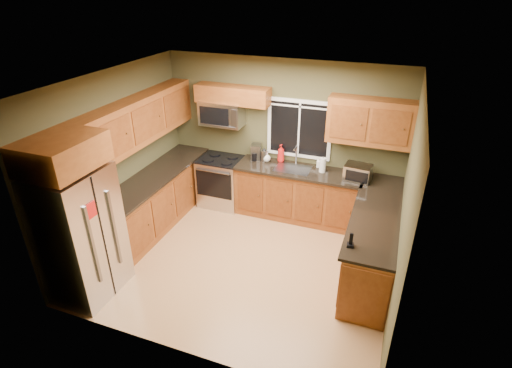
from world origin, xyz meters
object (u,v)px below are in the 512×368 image
Objects in this scene: soap_bottle_b at (319,162)px; soap_bottle_c at (267,157)px; microwave at (222,113)px; toaster_oven at (358,173)px; paper_towel_roll at (323,165)px; cordless_phone at (351,242)px; soap_bottle_a at (281,153)px; refrigerator at (81,234)px; kettle at (264,155)px; range at (221,181)px; coffee_maker at (256,152)px.

soap_bottle_c is at bearing -174.71° from soap_bottle_b.
toaster_oven is (2.43, -0.17, -0.66)m from microwave.
cordless_phone is (0.76, -1.95, -0.07)m from paper_towel_roll.
soap_bottle_a is at bearing 19.93° from soap_bottle_c.
microwave reaches higher than soap_bottle_b.
microwave reaches higher than cordless_phone.
cordless_phone is at bearing -84.85° from toaster_oven.
microwave is 1.71× the size of toaster_oven.
refrigerator is at bearing -131.78° from paper_towel_roll.
microwave is 3.14× the size of kettle.
microwave is at bearing 177.79° from paper_towel_roll.
toaster_oven is at bearing -4.09° from microwave.
range is at bearing 144.09° from cordless_phone.
microwave is at bearing -179.36° from soap_bottle_c.
coffee_maker is at bearing 66.02° from refrigerator.
range is at bearing -172.50° from soap_bottle_b.
cordless_phone is (0.17, -1.84, -0.07)m from toaster_oven.
coffee_maker reaches higher than range.
refrigerator reaches higher than kettle.
range is 1.94m from paper_towel_roll.
toaster_oven is 1.67m from kettle.
refrigerator is at bearing -164.91° from cordless_phone.
kettle is 0.98m from soap_bottle_b.
coffee_maker is (-1.82, 0.21, 0.00)m from toaster_oven.
microwave reaches higher than refrigerator.
coffee_maker is 0.22m from soap_bottle_c.
cordless_phone is (2.60, -2.02, -0.73)m from microwave.
soap_bottle_b is 0.92m from soap_bottle_c.
cordless_phone is at bearing -37.83° from microwave.
kettle is (0.78, 0.16, 0.58)m from range.
microwave is 4.05× the size of cordless_phone.
soap_bottle_a is (-1.37, 0.27, 0.03)m from toaster_oven.
soap_bottle_a is (1.07, 0.09, -0.63)m from microwave.
microwave is 2.75× the size of coffee_maker.
coffee_maker is 1.60× the size of soap_bottle_c.
paper_towel_roll is (-0.59, 0.10, -0.00)m from toaster_oven.
cordless_phone reaches higher than soap_bottle_b.
paper_towel_roll is 1.58× the size of soap_bottle_b.
soap_bottle_b is (1.75, 0.23, 0.56)m from range.
range is 5.43× the size of soap_bottle_c.
toaster_oven is at bearing 95.15° from cordless_phone.
microwave is 4.37× the size of soap_bottle_b.
soap_bottle_a is at bearing 168.88° from toaster_oven.
soap_bottle_a reaches higher than kettle.
soap_bottle_a is at bearing 5.05° from microwave.
kettle is 1.07m from paper_towel_roll.
range is 2.11× the size of toaster_oven.
soap_bottle_c is (0.83, 0.15, 0.56)m from range.
kettle reaches higher than cordless_phone.
paper_towel_roll is at bearing -4.91° from coffee_maker.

